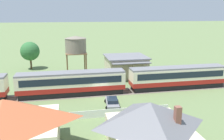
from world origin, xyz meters
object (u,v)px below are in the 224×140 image
passenger_train (73,82)px  water_tower (76,45)px  parked_car_grey (112,102)px  cottage_grey_roof_2 (150,126)px  yard_tree_0 (30,51)px  station_building (126,66)px  cottage_terracotta_roof (6,126)px

passenger_train → water_tower: (1.16, 12.67, 4.44)m
parked_car_grey → cottage_grey_roof_2: bearing=-167.3°
passenger_train → parked_car_grey: 8.19m
passenger_train → cottage_grey_roof_2: bearing=-69.5°
passenger_train → water_tower: bearing=84.8°
cottage_grey_roof_2 → passenger_train: bearing=110.5°
yard_tree_0 → water_tower: bearing=-37.5°
passenger_train → yard_tree_0: bearing=114.2°
station_building → water_tower: 11.55m
station_building → cottage_grey_roof_2: (-4.83, -27.86, 0.42)m
water_tower → parked_car_grey: bearing=-77.6°
yard_tree_0 → cottage_grey_roof_2: bearing=-67.5°
water_tower → cottage_grey_roof_2: water_tower is taller
station_building → parked_car_grey: 17.34m
cottage_grey_roof_2 → yard_tree_0: yard_tree_0 is taller
passenger_train → water_tower: water_tower is taller
cottage_terracotta_roof → yard_tree_0: size_ratio=1.61×
water_tower → cottage_grey_roof_2: (5.51, -30.46, -4.02)m
passenger_train → cottage_grey_roof_2: size_ratio=6.75×
station_building → cottage_grey_roof_2: 28.28m
cottage_terracotta_roof → parked_car_grey: (12.29, 9.54, -2.28)m
passenger_train → parked_car_grey: size_ratio=12.30×
passenger_train → parked_car_grey: passenger_train is taller
water_tower → cottage_grey_roof_2: 31.21m
cottage_terracotta_roof → yard_tree_0: yard_tree_0 is taller
parked_car_grey → yard_tree_0: size_ratio=0.68×
cottage_grey_roof_2 → parked_car_grey: size_ratio=1.82×
passenger_train → station_building: (11.50, 10.07, 0.00)m
yard_tree_0 → parked_car_grey: bearing=-61.4°
station_building → yard_tree_0: size_ratio=1.40×
parked_car_grey → yard_tree_0: bearing=34.6°
station_building → passenger_train: bearing=-138.8°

